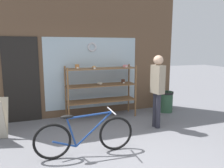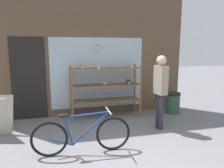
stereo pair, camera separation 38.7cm
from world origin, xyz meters
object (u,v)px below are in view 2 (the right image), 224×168
object	(u,v)px
display_case	(106,85)
bicycle	(82,135)
pedestrian	(161,86)
trash_bin	(173,102)

from	to	relation	value
display_case	bicycle	world-z (taller)	display_case
pedestrian	trash_bin	distance (m)	1.49
display_case	trash_bin	world-z (taller)	display_case
trash_bin	pedestrian	bearing A→B (deg)	-132.41
bicycle	pedestrian	xyz separation A→B (m)	(1.85, 0.74, 0.65)
bicycle	pedestrian	distance (m)	2.10
display_case	pedestrian	size ratio (longest dim) A/B	1.09
pedestrian	trash_bin	size ratio (longest dim) A/B	2.84
bicycle	trash_bin	xyz separation A→B (m)	(2.75, 1.72, -0.02)
pedestrian	trash_bin	xyz separation A→B (m)	(0.90, 0.99, -0.67)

